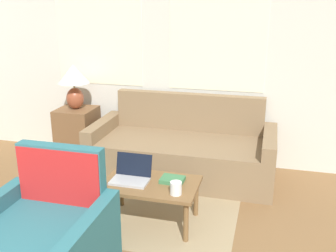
{
  "coord_description": "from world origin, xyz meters",
  "views": [
    {
      "loc": [
        1.26,
        -0.58,
        1.9
      ],
      "look_at": [
        0.33,
        2.9,
        0.75
      ],
      "focal_mm": 42.0,
      "sensor_mm": 36.0,
      "label": 1
    }
  ],
  "objects_px": {
    "table_lamp": "(74,80)",
    "laptop": "(131,175)",
    "coffee_table": "(151,188)",
    "armchair": "(44,244)",
    "couch": "(183,152)",
    "book_red": "(172,180)",
    "cup_navy": "(176,188)"
  },
  "relations": [
    {
      "from": "table_lamp",
      "to": "laptop",
      "type": "xyz_separation_m",
      "value": [
        1.15,
        -1.22,
        -0.56
      ]
    },
    {
      "from": "coffee_table",
      "to": "laptop",
      "type": "xyz_separation_m",
      "value": [
        -0.18,
        0.01,
        0.1
      ]
    },
    {
      "from": "armchair",
      "to": "table_lamp",
      "type": "distance_m",
      "value": 2.4
    },
    {
      "from": "table_lamp",
      "to": "laptop",
      "type": "height_order",
      "value": "table_lamp"
    },
    {
      "from": "couch",
      "to": "laptop",
      "type": "distance_m",
      "value": 1.12
    },
    {
      "from": "couch",
      "to": "armchair",
      "type": "xyz_separation_m",
      "value": [
        -0.55,
        -2.0,
        0.01
      ]
    },
    {
      "from": "table_lamp",
      "to": "book_red",
      "type": "relative_size",
      "value": 2.59
    },
    {
      "from": "coffee_table",
      "to": "book_red",
      "type": "height_order",
      "value": "book_red"
    },
    {
      "from": "coffee_table",
      "to": "armchair",
      "type": "bearing_deg",
      "value": -118.94
    },
    {
      "from": "armchair",
      "to": "cup_navy",
      "type": "height_order",
      "value": "armchair"
    },
    {
      "from": "couch",
      "to": "table_lamp",
      "type": "height_order",
      "value": "table_lamp"
    },
    {
      "from": "table_lamp",
      "to": "laptop",
      "type": "relative_size",
      "value": 1.65
    },
    {
      "from": "armchair",
      "to": "couch",
      "type": "bearing_deg",
      "value": 74.77
    },
    {
      "from": "table_lamp",
      "to": "couch",
      "type": "bearing_deg",
      "value": -5.43
    },
    {
      "from": "table_lamp",
      "to": "coffee_table",
      "type": "height_order",
      "value": "table_lamp"
    },
    {
      "from": "armchair",
      "to": "cup_navy",
      "type": "xyz_separation_m",
      "value": [
        0.77,
        0.76,
        0.16
      ]
    },
    {
      "from": "armchair",
      "to": "coffee_table",
      "type": "relative_size",
      "value": 1.08
    },
    {
      "from": "laptop",
      "to": "cup_navy",
      "type": "relative_size",
      "value": 3.02
    },
    {
      "from": "coffee_table",
      "to": "cup_navy",
      "type": "relative_size",
      "value": 7.67
    },
    {
      "from": "couch",
      "to": "coffee_table",
      "type": "height_order",
      "value": "couch"
    },
    {
      "from": "book_red",
      "to": "table_lamp",
      "type": "bearing_deg",
      "value": 142.69
    },
    {
      "from": "couch",
      "to": "coffee_table",
      "type": "bearing_deg",
      "value": -92.25
    },
    {
      "from": "armchair",
      "to": "table_lamp",
      "type": "relative_size",
      "value": 1.67
    },
    {
      "from": "couch",
      "to": "armchair",
      "type": "bearing_deg",
      "value": -105.23
    },
    {
      "from": "laptop",
      "to": "cup_navy",
      "type": "xyz_separation_m",
      "value": [
        0.44,
        -0.15,
        0.0
      ]
    },
    {
      "from": "table_lamp",
      "to": "coffee_table",
      "type": "bearing_deg",
      "value": -42.55
    },
    {
      "from": "armchair",
      "to": "book_red",
      "type": "relative_size",
      "value": 4.32
    },
    {
      "from": "couch",
      "to": "cup_navy",
      "type": "distance_m",
      "value": 1.27
    },
    {
      "from": "armchair",
      "to": "book_red",
      "type": "distance_m",
      "value": 1.2
    },
    {
      "from": "armchair",
      "to": "laptop",
      "type": "distance_m",
      "value": 0.98
    },
    {
      "from": "book_red",
      "to": "cup_navy",
      "type": "bearing_deg",
      "value": -68.84
    },
    {
      "from": "laptop",
      "to": "book_red",
      "type": "height_order",
      "value": "laptop"
    }
  ]
}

